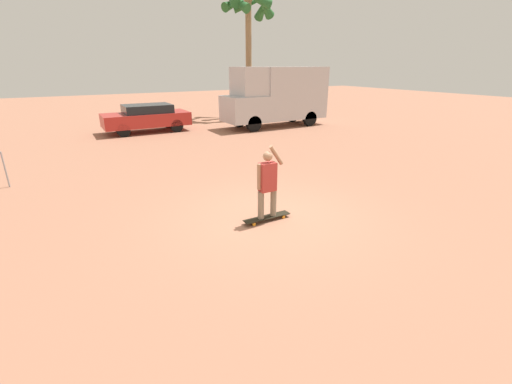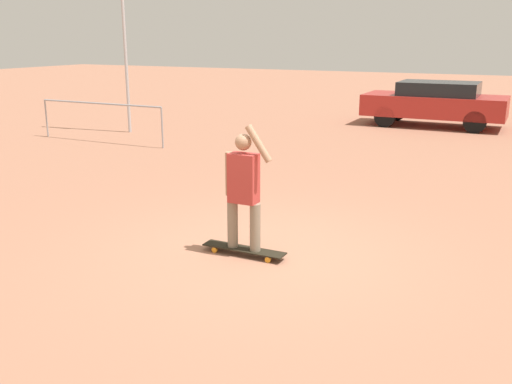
{
  "view_description": "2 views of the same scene",
  "coord_description": "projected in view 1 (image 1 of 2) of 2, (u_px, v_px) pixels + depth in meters",
  "views": [
    {
      "loc": [
        -3.99,
        -6.19,
        3.34
      ],
      "look_at": [
        -0.3,
        0.22,
        0.59
      ],
      "focal_mm": 24.0,
      "sensor_mm": 36.0,
      "label": 1
    },
    {
      "loc": [
        3.03,
        -6.4,
        2.79
      ],
      "look_at": [
        -0.17,
        0.11,
        0.81
      ],
      "focal_mm": 40.0,
      "sensor_mm": 36.0,
      "label": 2
    }
  ],
  "objects": [
    {
      "name": "parked_car_red",
      "position": [
        147.0,
        117.0,
        17.98
      ],
      "size": [
        4.35,
        1.88,
        1.41
      ],
      "color": "black",
      "rests_on": "ground_plane"
    },
    {
      "name": "person_skateboarder",
      "position": [
        267.0,
        181.0,
        7.5
      ],
      "size": [
        0.66,
        0.22,
        1.65
      ],
      "color": "gray",
      "rests_on": "skateboard"
    },
    {
      "name": "ground_plane",
      "position": [
        272.0,
        216.0,
        8.06
      ],
      "size": [
        80.0,
        80.0,
        0.0
      ],
      "primitive_type": "plane",
      "color": "#A36B51"
    },
    {
      "name": "camper_van",
      "position": [
        277.0,
        95.0,
        19.36
      ],
      "size": [
        6.04,
        2.03,
        3.26
      ],
      "color": "black",
      "rests_on": "ground_plane"
    },
    {
      "name": "skateboard",
      "position": [
        267.0,
        217.0,
        7.81
      ],
      "size": [
        1.15,
        0.23,
        0.09
      ],
      "color": "black",
      "rests_on": "ground_plane"
    },
    {
      "name": "palm_tree_near_van",
      "position": [
        248.0,
        12.0,
        21.6
      ],
      "size": [
        3.35,
        3.47,
        7.8
      ],
      "color": "#8E704C",
      "rests_on": "ground_plane"
    }
  ]
}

